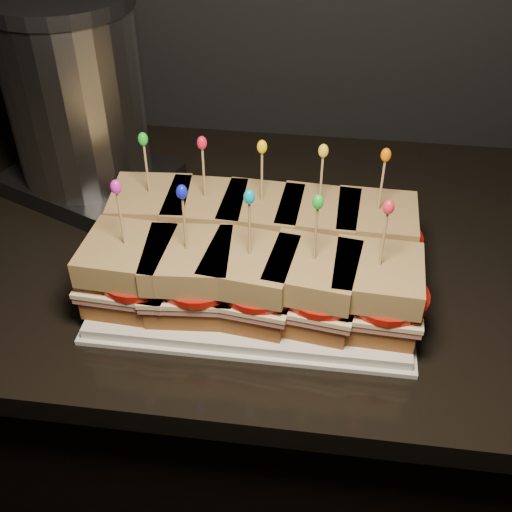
# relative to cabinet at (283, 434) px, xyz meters

# --- Properties ---
(cabinet) EXTENTS (2.39, 0.59, 0.83)m
(cabinet) POSITION_rel_cabinet_xyz_m (0.00, 0.00, 0.00)
(cabinet) COLOR black
(cabinet) RESTS_ON ground
(granite_slab) EXTENTS (2.43, 0.63, 0.03)m
(granite_slab) POSITION_rel_cabinet_xyz_m (0.00, -0.00, 0.43)
(granite_slab) COLOR black
(granite_slab) RESTS_ON cabinet
(platter) EXTENTS (0.37, 0.23, 0.02)m
(platter) POSITION_rel_cabinet_xyz_m (-0.04, -0.11, 0.45)
(platter) COLOR silver
(platter) RESTS_ON granite_slab
(platter_rim) EXTENTS (0.39, 0.24, 0.01)m
(platter_rim) POSITION_rel_cabinet_xyz_m (-0.04, -0.11, 0.45)
(platter_rim) COLOR silver
(platter_rim) RESTS_ON granite_slab
(sandwich_0_bread_bot) EXTENTS (0.10, 0.10, 0.03)m
(sandwich_0_bread_bot) POSITION_rel_cabinet_xyz_m (-0.18, -0.06, 0.48)
(sandwich_0_bread_bot) COLOR #582E0F
(sandwich_0_bread_bot) RESTS_ON platter
(sandwich_0_ham) EXTENTS (0.11, 0.11, 0.01)m
(sandwich_0_ham) POSITION_rel_cabinet_xyz_m (-0.18, -0.06, 0.49)
(sandwich_0_ham) COLOR #B2645F
(sandwich_0_ham) RESTS_ON sandwich_0_bread_bot
(sandwich_0_cheese) EXTENTS (0.11, 0.11, 0.01)m
(sandwich_0_cheese) POSITION_rel_cabinet_xyz_m (-0.18, -0.06, 0.50)
(sandwich_0_cheese) COLOR #FFE6AC
(sandwich_0_cheese) RESTS_ON sandwich_0_ham
(sandwich_0_tomato) EXTENTS (0.09, 0.09, 0.01)m
(sandwich_0_tomato) POSITION_rel_cabinet_xyz_m (-0.16, -0.06, 0.51)
(sandwich_0_tomato) COLOR #AD130A
(sandwich_0_tomato) RESTS_ON sandwich_0_cheese
(sandwich_0_bread_top) EXTENTS (0.10, 0.10, 0.03)m
(sandwich_0_bread_top) POSITION_rel_cabinet_xyz_m (-0.18, -0.06, 0.53)
(sandwich_0_bread_top) COLOR brown
(sandwich_0_bread_top) RESTS_ON sandwich_0_tomato
(sandwich_0_pick) EXTENTS (0.00, 0.00, 0.09)m
(sandwich_0_pick) POSITION_rel_cabinet_xyz_m (-0.18, -0.06, 0.58)
(sandwich_0_pick) COLOR tan
(sandwich_0_pick) RESTS_ON sandwich_0_bread_top
(sandwich_0_frill) EXTENTS (0.01, 0.01, 0.02)m
(sandwich_0_frill) POSITION_rel_cabinet_xyz_m (-0.18, -0.06, 0.62)
(sandwich_0_frill) COLOR green
(sandwich_0_frill) RESTS_ON sandwich_0_pick
(sandwich_1_bread_bot) EXTENTS (0.10, 0.10, 0.03)m
(sandwich_1_bread_bot) POSITION_rel_cabinet_xyz_m (-0.11, -0.06, 0.48)
(sandwich_1_bread_bot) COLOR #582E0F
(sandwich_1_bread_bot) RESTS_ON platter
(sandwich_1_ham) EXTENTS (0.11, 0.10, 0.01)m
(sandwich_1_ham) POSITION_rel_cabinet_xyz_m (-0.11, -0.06, 0.49)
(sandwich_1_ham) COLOR #B2645F
(sandwich_1_ham) RESTS_ON sandwich_1_bread_bot
(sandwich_1_cheese) EXTENTS (0.11, 0.10, 0.01)m
(sandwich_1_cheese) POSITION_rel_cabinet_xyz_m (-0.11, -0.06, 0.50)
(sandwich_1_cheese) COLOR #FFE6AC
(sandwich_1_cheese) RESTS_ON sandwich_1_ham
(sandwich_1_tomato) EXTENTS (0.09, 0.09, 0.01)m
(sandwich_1_tomato) POSITION_rel_cabinet_xyz_m (-0.09, -0.06, 0.51)
(sandwich_1_tomato) COLOR #AD130A
(sandwich_1_tomato) RESTS_ON sandwich_1_cheese
(sandwich_1_bread_top) EXTENTS (0.10, 0.10, 0.03)m
(sandwich_1_bread_top) POSITION_rel_cabinet_xyz_m (-0.11, -0.06, 0.53)
(sandwich_1_bread_top) COLOR brown
(sandwich_1_bread_top) RESTS_ON sandwich_1_tomato
(sandwich_1_pick) EXTENTS (0.00, 0.00, 0.09)m
(sandwich_1_pick) POSITION_rel_cabinet_xyz_m (-0.11, -0.06, 0.58)
(sandwich_1_pick) COLOR tan
(sandwich_1_pick) RESTS_ON sandwich_1_bread_top
(sandwich_1_frill) EXTENTS (0.01, 0.01, 0.02)m
(sandwich_1_frill) POSITION_rel_cabinet_xyz_m (-0.11, -0.06, 0.62)
(sandwich_1_frill) COLOR red
(sandwich_1_frill) RESTS_ON sandwich_1_pick
(sandwich_2_bread_bot) EXTENTS (0.10, 0.10, 0.03)m
(sandwich_2_bread_bot) POSITION_rel_cabinet_xyz_m (-0.04, -0.06, 0.48)
(sandwich_2_bread_bot) COLOR #582E0F
(sandwich_2_bread_bot) RESTS_ON platter
(sandwich_2_ham) EXTENTS (0.11, 0.11, 0.01)m
(sandwich_2_ham) POSITION_rel_cabinet_xyz_m (-0.04, -0.06, 0.49)
(sandwich_2_ham) COLOR #B2645F
(sandwich_2_ham) RESTS_ON sandwich_2_bread_bot
(sandwich_2_cheese) EXTENTS (0.11, 0.11, 0.01)m
(sandwich_2_cheese) POSITION_rel_cabinet_xyz_m (-0.04, -0.06, 0.50)
(sandwich_2_cheese) COLOR #FFE6AC
(sandwich_2_cheese) RESTS_ON sandwich_2_ham
(sandwich_2_tomato) EXTENTS (0.09, 0.09, 0.01)m
(sandwich_2_tomato) POSITION_rel_cabinet_xyz_m (-0.02, -0.06, 0.51)
(sandwich_2_tomato) COLOR #AD130A
(sandwich_2_tomato) RESTS_ON sandwich_2_cheese
(sandwich_2_bread_top) EXTENTS (0.10, 0.10, 0.03)m
(sandwich_2_bread_top) POSITION_rel_cabinet_xyz_m (-0.04, -0.06, 0.53)
(sandwich_2_bread_top) COLOR brown
(sandwich_2_bread_top) RESTS_ON sandwich_2_tomato
(sandwich_2_pick) EXTENTS (0.00, 0.00, 0.09)m
(sandwich_2_pick) POSITION_rel_cabinet_xyz_m (-0.04, -0.06, 0.58)
(sandwich_2_pick) COLOR tan
(sandwich_2_pick) RESTS_ON sandwich_2_bread_top
(sandwich_2_frill) EXTENTS (0.01, 0.01, 0.02)m
(sandwich_2_frill) POSITION_rel_cabinet_xyz_m (-0.04, -0.06, 0.62)
(sandwich_2_frill) COLOR yellow
(sandwich_2_frill) RESTS_ON sandwich_2_pick
(sandwich_3_bread_bot) EXTENTS (0.10, 0.10, 0.03)m
(sandwich_3_bread_bot) POSITION_rel_cabinet_xyz_m (0.04, -0.06, 0.48)
(sandwich_3_bread_bot) COLOR #582E0F
(sandwich_3_bread_bot) RESTS_ON platter
(sandwich_3_ham) EXTENTS (0.11, 0.11, 0.01)m
(sandwich_3_ham) POSITION_rel_cabinet_xyz_m (0.04, -0.06, 0.49)
(sandwich_3_ham) COLOR #B2645F
(sandwich_3_ham) RESTS_ON sandwich_3_bread_bot
(sandwich_3_cheese) EXTENTS (0.11, 0.11, 0.01)m
(sandwich_3_cheese) POSITION_rel_cabinet_xyz_m (0.04, -0.06, 0.50)
(sandwich_3_cheese) COLOR #FFE6AC
(sandwich_3_cheese) RESTS_ON sandwich_3_ham
(sandwich_3_tomato) EXTENTS (0.09, 0.09, 0.01)m
(sandwich_3_tomato) POSITION_rel_cabinet_xyz_m (0.05, -0.06, 0.51)
(sandwich_3_tomato) COLOR #AD130A
(sandwich_3_tomato) RESTS_ON sandwich_3_cheese
(sandwich_3_bread_top) EXTENTS (0.10, 0.10, 0.03)m
(sandwich_3_bread_top) POSITION_rel_cabinet_xyz_m (0.04, -0.06, 0.53)
(sandwich_3_bread_top) COLOR brown
(sandwich_3_bread_top) RESTS_ON sandwich_3_tomato
(sandwich_3_pick) EXTENTS (0.00, 0.00, 0.09)m
(sandwich_3_pick) POSITION_rel_cabinet_xyz_m (0.04, -0.06, 0.58)
(sandwich_3_pick) COLOR tan
(sandwich_3_pick) RESTS_ON sandwich_3_bread_top
(sandwich_3_frill) EXTENTS (0.01, 0.01, 0.02)m
(sandwich_3_frill) POSITION_rel_cabinet_xyz_m (0.04, -0.06, 0.62)
(sandwich_3_frill) COLOR yellow
(sandwich_3_frill) RESTS_ON sandwich_3_pick
(sandwich_4_bread_bot) EXTENTS (0.10, 0.10, 0.03)m
(sandwich_4_bread_bot) POSITION_rel_cabinet_xyz_m (0.11, -0.06, 0.48)
(sandwich_4_bread_bot) COLOR #582E0F
(sandwich_4_bread_bot) RESTS_ON platter
(sandwich_4_ham) EXTENTS (0.11, 0.10, 0.01)m
(sandwich_4_ham) POSITION_rel_cabinet_xyz_m (0.11, -0.06, 0.49)
(sandwich_4_ham) COLOR #B2645F
(sandwich_4_ham) RESTS_ON sandwich_4_bread_bot
(sandwich_4_cheese) EXTENTS (0.11, 0.10, 0.01)m
(sandwich_4_cheese) POSITION_rel_cabinet_xyz_m (0.11, -0.06, 0.50)
(sandwich_4_cheese) COLOR #FFE6AC
(sandwich_4_cheese) RESTS_ON sandwich_4_ham
(sandwich_4_tomato) EXTENTS (0.09, 0.09, 0.01)m
(sandwich_4_tomato) POSITION_rel_cabinet_xyz_m (0.12, -0.06, 0.51)
(sandwich_4_tomato) COLOR #AD130A
(sandwich_4_tomato) RESTS_ON sandwich_4_cheese
(sandwich_4_bread_top) EXTENTS (0.10, 0.10, 0.03)m
(sandwich_4_bread_top) POSITION_rel_cabinet_xyz_m (0.11, -0.06, 0.53)
(sandwich_4_bread_top) COLOR brown
(sandwich_4_bread_top) RESTS_ON sandwich_4_tomato
(sandwich_4_pick) EXTENTS (0.00, 0.00, 0.09)m
(sandwich_4_pick) POSITION_rel_cabinet_xyz_m (0.11, -0.06, 0.58)
(sandwich_4_pick) COLOR tan
(sandwich_4_pick) RESTS_ON sandwich_4_bread_top
(sandwich_4_frill) EXTENTS (0.01, 0.01, 0.02)m
(sandwich_4_frill) POSITION_rel_cabinet_xyz_m (0.11, -0.06, 0.62)
(sandwich_4_frill) COLOR #E86404
(sandwich_4_frill) RESTS_ON sandwich_4_pick
(sandwich_5_bread_bot) EXTENTS (0.10, 0.10, 0.03)m
(sandwich_5_bread_bot) POSITION_rel_cabinet_xyz_m (-0.18, -0.16, 0.48)
(sandwich_5_bread_bot) COLOR #582E0F
(sandwich_5_bread_bot) RESTS_ON platter
(sandwich_5_ham) EXTENTS (0.11, 0.11, 0.01)m
(sandwich_5_ham) POSITION_rel_cabinet_xyz_m (-0.18, -0.16, 0.49)
(sandwich_5_ham) COLOR #B2645F
(sandwich_5_ham) RESTS_ON sandwich_5_bread_bot
(sandwich_5_cheese) EXTENTS (0.11, 0.11, 0.01)m
(sandwich_5_cheese) POSITION_rel_cabinet_xyz_m (-0.18, -0.16, 0.50)
(sandwich_5_cheese) COLOR #FFE6AC
(sandwich_5_cheese) RESTS_ON sandwich_5_ham
(sandwich_5_tomato) EXTENTS (0.09, 0.09, 0.01)m
(sandwich_5_tomato) POSITION_rel_cabinet_xyz_m (-0.16, -0.17, 0.51)
(sandwich_5_tomato) COLOR #AD130A
(sandwich_5_tomato) RESTS_ON sandwich_5_cheese
(sandwich_5_bread_top) EXTENTS (0.10, 0.10, 0.03)m
(sandwich_5_bread_top) POSITION_rel_cabinet_xyz_m (-0.18, -0.16, 0.53)
(sandwich_5_bread_top) COLOR brown
(sandwich_5_bread_top) RESTS_ON sandwich_5_tomato
(sandwich_5_pick) EXTENTS (0.00, 0.00, 0.09)m
(sandwich_5_pick) POSITION_rel_cabinet_xyz_m (-0.18, -0.16, 0.58)
(sandwich_5_pick) COLOR tan
(sandwich_5_pick) RESTS_ON sandwich_5_bread_top
(sandwich_5_frill) EXTENTS (0.01, 0.01, 0.02)m
(sandwich_5_frill) POSITION_rel_cabinet_xyz_m (-0.18, -0.16, 0.62)
(sandwich_5_frill) COLOR #C41CAF
(sandwich_5_frill) RESTS_ON sandwich_5_pick
(sandwich_6_bread_bot) EXTENTS (0.10, 0.10, 0.03)m
(sandwich_6_bread_bot) POSITION_rel_cabinet_xyz_m (-0.11, -0.16, 0.48)
(sandwich_6_bread_bot) COLOR #582E0F
(sandwich_6_bread_bot) RESTS_ON platter
(sandwich_6_ham) EXTENTS (0.11, 0.11, 0.01)m
(sandwich_6_ham) POSITION_rel_cabinet_xyz_m (-0.11, -0.16, 0.49)
(sandwich_6_ham) COLOR #B2645F
(sandwich_6_ham) RESTS_ON sandwich_6_bread_bot
(sandwich_6_cheese) EXTENTS (0.11, 0.11, 0.01)m
(sandwich_6_cheese) POSITION_rel_cabinet_xyz_m (-0.11, -0.16, 0.50)
(sandwich_6_cheese) COLOR #FFE6AC
(sandwich_6_cheese) RESTS_ON sandwich_6_ham
(sandwich_6_tomato) EXTENTS (0.09, 0.09, 0.01)m
(sandwich_6_tomato) POSITION_rel_cabinet_xyz_m (-0.09, -0.17, 0.51)
(sandwich_6_tomato) COLOR #AD130A
(sandwich_6_tomato) RESTS_ON sandwich_6_cheese
(sandwich_6_bread_top) EXTENTS (0.10, 0.10, 0.03)m
(sandwich_6_bread_top) POSITION_rel_cabinet_xyz_m (-0.11, -0.16, 0.53)
(sandwich_6_bread_top) COLOR brown
(sandwich_6_bread_top) RESTS_ON sandwich_6_tomato
(sandwich_6_pick) EXTENTS (0.00, 0.00, 0.09)m
(sandwich_6_pick) POSITION_rel_cabinet_xyz_m (-0.11, -0.16, 0.58)
(sandwich_6_pick) COLOR tan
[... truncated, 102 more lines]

